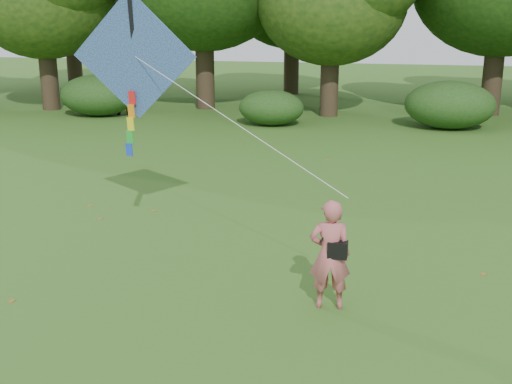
# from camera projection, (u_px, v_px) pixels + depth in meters

# --- Properties ---
(ground) EXTENTS (100.00, 100.00, 0.00)m
(ground) POSITION_uv_depth(u_px,v_px,m) (304.00, 333.00, 9.29)
(ground) COLOR #265114
(ground) RESTS_ON ground
(man_kite_flyer) EXTENTS (0.70, 0.52, 1.76)m
(man_kite_flyer) POSITION_uv_depth(u_px,v_px,m) (330.00, 255.00, 9.88)
(man_kite_flyer) COLOR #BF595E
(man_kite_flyer) RESTS_ON ground
(bystander_left) EXTENTS (1.07, 0.97, 1.79)m
(bystander_left) POSITION_uv_depth(u_px,v_px,m) (125.00, 95.00, 28.39)
(bystander_left) COLOR #23222E
(bystander_left) RESTS_ON ground
(crossbody_bag) EXTENTS (0.43, 0.20, 0.70)m
(crossbody_bag) POSITION_uv_depth(u_px,v_px,m) (337.00, 249.00, 9.79)
(crossbody_bag) COLOR black
(crossbody_bag) RESTS_ON ground
(flying_kite) EXTENTS (5.59, 2.69, 3.20)m
(flying_kite) POSITION_uv_depth(u_px,v_px,m) (135.00, 58.00, 12.24)
(flying_kite) COLOR #2839B0
(flying_kite) RESTS_ON ground
(shrub_band) EXTENTS (39.15, 3.22, 1.88)m
(shrub_band) POSITION_uv_depth(u_px,v_px,m) (354.00, 105.00, 25.72)
(shrub_band) COLOR #264919
(shrub_band) RESTS_ON ground
(fallen_leaves) EXTENTS (12.06, 15.32, 0.01)m
(fallen_leaves) POSITION_uv_depth(u_px,v_px,m) (305.00, 241.00, 13.01)
(fallen_leaves) COLOR brown
(fallen_leaves) RESTS_ON ground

